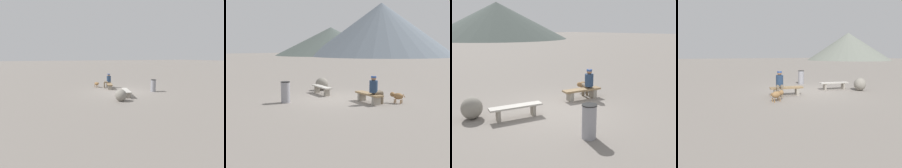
% 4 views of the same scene
% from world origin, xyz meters
% --- Properties ---
extents(ground, '(210.00, 210.00, 0.06)m').
position_xyz_m(ground, '(0.00, 0.00, -0.03)').
color(ground, gray).
extents(bench_left, '(1.76, 0.78, 0.42)m').
position_xyz_m(bench_left, '(-1.54, 0.24, 0.31)').
color(bench_left, gray).
rests_on(bench_left, ground).
extents(bench_right, '(1.69, 0.79, 0.43)m').
position_xyz_m(bench_right, '(1.63, 0.31, 0.30)').
color(bench_right, gray).
rests_on(bench_right, ground).
extents(seated_person, '(0.48, 0.62, 1.23)m').
position_xyz_m(seated_person, '(1.99, 0.29, 0.72)').
color(seated_person, navy).
rests_on(seated_person, ground).
extents(dog, '(0.70, 0.37, 0.48)m').
position_xyz_m(dog, '(2.52, 1.17, 0.32)').
color(dog, olive).
rests_on(dog, ground).
extents(trash_bin, '(0.41, 0.41, 0.94)m').
position_xyz_m(trash_bin, '(-0.89, -2.37, 0.47)').
color(trash_bin, gray).
rests_on(trash_bin, ground).
extents(boulder, '(0.98, 0.96, 0.72)m').
position_xyz_m(boulder, '(-2.63, 1.15, 0.36)').
color(boulder, gray).
rests_on(boulder, ground).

